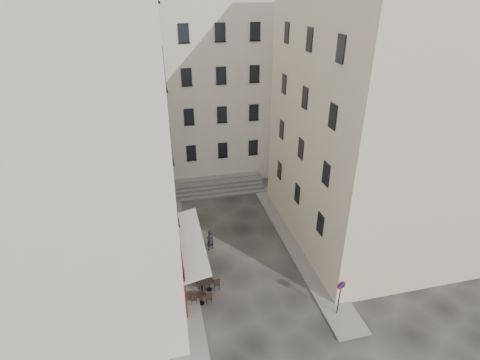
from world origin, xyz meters
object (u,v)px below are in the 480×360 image
object	(u,v)px
bistro_table_b	(209,284)
pedestrian	(210,240)
no_parking_sign	(340,291)
bistro_table_a	(201,298)

from	to	relation	value
bistro_table_b	pedestrian	size ratio (longest dim) A/B	0.79
no_parking_sign	bistro_table_a	bearing A→B (deg)	155.85
bistro_table_a	pedestrian	size ratio (longest dim) A/B	0.77
no_parking_sign	bistro_table_b	distance (m)	8.06
bistro_table_b	pedestrian	bearing A→B (deg)	79.82
pedestrian	no_parking_sign	bearing A→B (deg)	96.65
bistro_table_a	no_parking_sign	bearing A→B (deg)	-19.32
no_parking_sign	bistro_table_a	world-z (taller)	no_parking_sign
pedestrian	bistro_table_b	bearing A→B (deg)	47.95
bistro_table_b	pedestrian	distance (m)	4.22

